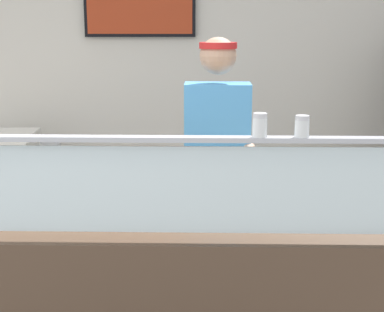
{
  "coord_description": "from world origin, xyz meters",
  "views": [
    {
      "loc": [
        0.99,
        -2.14,
        1.83
      ],
      "look_at": [
        0.93,
        0.41,
        1.23
      ],
      "focal_mm": 52.94,
      "sensor_mm": 36.0,
      "label": 1
    }
  ],
  "objects_px": {
    "pepper_flake_shaker": "(302,128)",
    "pizza_box_stack": "(7,141)",
    "parmesan_shaker": "(260,127)",
    "pizza_tray": "(208,206)",
    "worker_figure": "(218,167)",
    "pizza_server": "(212,203)"
  },
  "relations": [
    {
      "from": "pepper_flake_shaker",
      "to": "pizza_box_stack",
      "type": "distance_m",
      "value": 2.82
    },
    {
      "from": "parmesan_shaker",
      "to": "pizza_box_stack",
      "type": "relative_size",
      "value": 0.21
    },
    {
      "from": "pizza_tray",
      "to": "worker_figure",
      "type": "height_order",
      "value": "worker_figure"
    },
    {
      "from": "worker_figure",
      "to": "pizza_box_stack",
      "type": "bearing_deg",
      "value": 148.35
    },
    {
      "from": "parmesan_shaker",
      "to": "pepper_flake_shaker",
      "type": "xyz_separation_m",
      "value": [
        0.17,
        0.0,
        -0.0
      ]
    },
    {
      "from": "pizza_box_stack",
      "to": "pepper_flake_shaker",
      "type": "bearing_deg",
      "value": -46.66
    },
    {
      "from": "pizza_tray",
      "to": "pizza_box_stack",
      "type": "height_order",
      "value": "pizza_box_stack"
    },
    {
      "from": "worker_figure",
      "to": "pizza_box_stack",
      "type": "xyz_separation_m",
      "value": [
        -1.6,
        0.99,
        -0.05
      ]
    },
    {
      "from": "pizza_tray",
      "to": "pizza_server",
      "type": "relative_size",
      "value": 1.74
    },
    {
      "from": "pepper_flake_shaker",
      "to": "worker_figure",
      "type": "relative_size",
      "value": 0.05
    },
    {
      "from": "pizza_server",
      "to": "pepper_flake_shaker",
      "type": "bearing_deg",
      "value": -63.81
    },
    {
      "from": "pizza_server",
      "to": "pizza_box_stack",
      "type": "height_order",
      "value": "pizza_box_stack"
    },
    {
      "from": "parmesan_shaker",
      "to": "pizza_box_stack",
      "type": "bearing_deg",
      "value": 130.75
    },
    {
      "from": "pizza_tray",
      "to": "pizza_box_stack",
      "type": "distance_m",
      "value": 2.23
    },
    {
      "from": "parmesan_shaker",
      "to": "pizza_box_stack",
      "type": "xyz_separation_m",
      "value": [
        -1.74,
        2.02,
        -0.48
      ]
    },
    {
      "from": "pepper_flake_shaker",
      "to": "worker_figure",
      "type": "xyz_separation_m",
      "value": [
        -0.31,
        1.04,
        -0.43
      ]
    },
    {
      "from": "pepper_flake_shaker",
      "to": "worker_figure",
      "type": "distance_m",
      "value": 1.16
    },
    {
      "from": "parmesan_shaker",
      "to": "pepper_flake_shaker",
      "type": "distance_m",
      "value": 0.17
    },
    {
      "from": "parmesan_shaker",
      "to": "worker_figure",
      "type": "distance_m",
      "value": 1.13
    },
    {
      "from": "pepper_flake_shaker",
      "to": "worker_figure",
      "type": "height_order",
      "value": "worker_figure"
    },
    {
      "from": "pizza_server",
      "to": "worker_figure",
      "type": "height_order",
      "value": "worker_figure"
    },
    {
      "from": "worker_figure",
      "to": "pizza_box_stack",
      "type": "height_order",
      "value": "worker_figure"
    }
  ]
}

